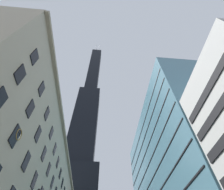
{
  "coord_description": "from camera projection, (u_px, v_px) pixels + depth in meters",
  "views": [
    {
      "loc": [
        -1.99,
        -12.05,
        1.31
      ],
      "look_at": [
        0.33,
        15.26,
        36.0
      ],
      "focal_mm": 26.77,
      "sensor_mm": 36.0,
      "label": 1
    }
  ],
  "objects": [
    {
      "name": "glass_office_midrise",
      "position": [
        188.0,
        180.0,
        41.08
      ],
      "size": [
        18.74,
        44.33,
        41.19
      ],
      "color": "teal",
      "rests_on": "ground"
    },
    {
      "name": "dark_skyscraper",
      "position": [
        82.0,
        141.0,
        98.72
      ],
      "size": [
        22.19,
        22.19,
        210.19
      ],
      "color": "black",
      "rests_on": "ground"
    }
  ]
}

